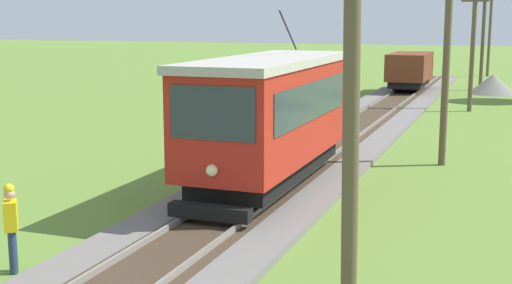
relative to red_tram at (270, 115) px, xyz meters
The scene contains 9 objects.
red_tram is the anchor object (origin of this frame).
freight_car 27.59m from the red_tram, 90.01° to the left, with size 2.40×5.20×2.31m.
utility_pole_near_tram 9.86m from the red_tram, 64.13° to the right, with size 1.40×0.58×6.95m.
utility_pole_mid 7.01m from the red_tram, 51.53° to the left, with size 1.40×0.35×7.19m.
utility_pole_far 20.48m from the red_tram, 77.97° to the left, with size 1.40×0.37×6.54m.
utility_pole_distant 31.76m from the red_tram, 82.28° to the left, with size 1.40×0.38×7.32m.
utility_pole_horizon 44.00m from the red_tram, 84.44° to the left, with size 1.40×0.53×7.46m.
gravel_pile 29.73m from the red_tram, 80.08° to the left, with size 3.10×3.10×1.29m, color gray.
track_worker 8.33m from the red_tram, 108.11° to the right, with size 0.42×0.45×1.78m.
Camera 1 is at (6.37, 1.61, 4.91)m, focal length 48.82 mm.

